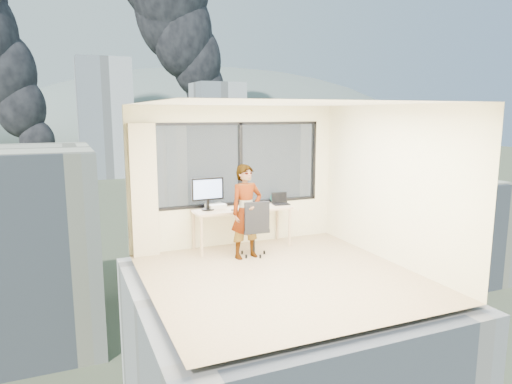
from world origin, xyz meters
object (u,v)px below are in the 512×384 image
chair (253,227)px  monitor (208,194)px  person (246,212)px  game_console (216,206)px  laptop (281,199)px  desk (242,228)px  handbag (276,198)px

chair → monitor: size_ratio=1.71×
chair → person: bearing=-156.3°
monitor → game_console: monitor is taller
chair → laptop: bearing=38.1°
game_console → laptop: laptop is taller
monitor → person: bearing=-54.9°
chair → desk: bearing=94.8°
person → laptop: person is taller
person → game_console: bearing=103.7°
person → monitor: person is taller
monitor → laptop: monitor is taller
desk → monitor: bearing=173.1°
monitor → game_console: bearing=27.2°
person → handbag: person is taller
desk → laptop: size_ratio=5.52×
desk → handbag: bearing=16.6°
game_console → handbag: bearing=-7.7°
monitor → chair: bearing=-45.1°
game_console → desk: bearing=-31.8°
game_console → laptop: size_ratio=0.99×
person → game_console: (-0.31, 0.75, -0.02)m
chair → handbag: 1.15m
person → laptop: bearing=23.2°
desk → handbag: 0.96m
desk → chair: size_ratio=1.78×
game_console → laptop: 1.26m
chair → game_console: 0.88m
person → handbag: bearing=32.1°
desk → handbag: (0.80, 0.24, 0.47)m
desk → chair: 0.54m
person → handbag: size_ratio=6.62×
chair → person: 0.34m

